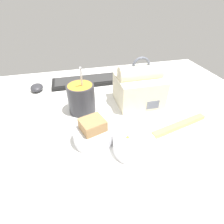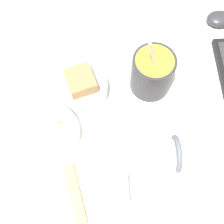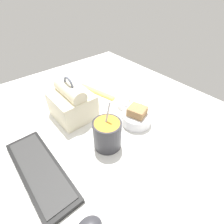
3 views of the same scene
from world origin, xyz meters
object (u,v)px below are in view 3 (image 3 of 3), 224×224
lunch_bag (72,103)px  bento_bowl_snacks (130,101)px  bento_bowl_sandwich (136,117)px  chopstick_case (96,92)px  soup_cup (107,134)px  keyboard (40,170)px

lunch_bag → bento_bowl_snacks: (-11.09, -26.18, -5.16)cm
bento_bowl_sandwich → chopstick_case: size_ratio=0.56×
bento_bowl_snacks → chopstick_case: bearing=17.8°
lunch_bag → bento_bowl_sandwich: lunch_bag is taller
soup_cup → bento_bowl_sandwich: size_ratio=1.48×
keyboard → bento_bowl_sandwich: size_ratio=2.77×
soup_cup → keyboard: bearing=78.0°
keyboard → lunch_bag: (19.05, -24.42, 6.34)cm
bento_bowl_sandwich → bento_bowl_snacks: bearing=-32.3°
bento_bowl_sandwich → bento_bowl_snacks: size_ratio=1.00×
keyboard → soup_cup: bearing=-102.0°
lunch_bag → chopstick_case: 22.63cm
bento_bowl_sandwich → bento_bowl_snacks: 13.74cm
bento_bowl_snacks → lunch_bag: bearing=67.0°
keyboard → bento_bowl_snacks: (7.96, -50.59, 1.18)cm
lunch_bag → chopstick_case: bearing=-65.9°
bento_bowl_sandwich → chopstick_case: 31.64cm
lunch_bag → soup_cup: bearing=-178.2°
lunch_bag → soup_cup: (-24.42, -0.78, -1.25)cm
lunch_bag → chopstick_case: size_ratio=0.86×
bento_bowl_snacks → chopstick_case: 21.00cm
keyboard → lunch_bag: lunch_bag is taller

